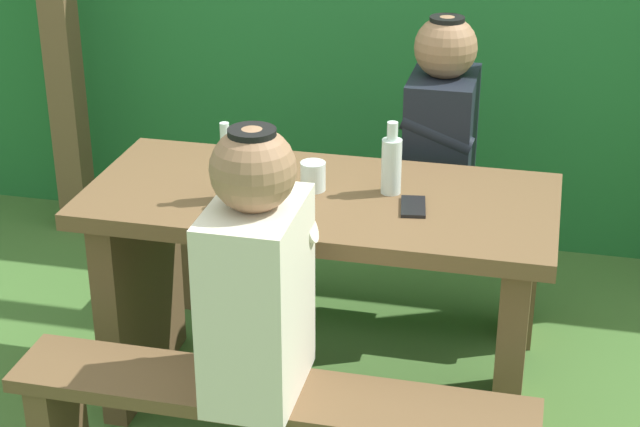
# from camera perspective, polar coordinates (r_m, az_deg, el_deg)

# --- Properties ---
(ground_plane) EXTENTS (12.00, 12.00, 0.00)m
(ground_plane) POSITION_cam_1_polar(r_m,az_deg,el_deg) (3.46, 0.00, -10.26)
(ground_plane) COLOR #436B2F
(picnic_table) EXTENTS (1.40, 0.64, 0.74)m
(picnic_table) POSITION_cam_1_polar(r_m,az_deg,el_deg) (3.20, 0.00, -2.82)
(picnic_table) COLOR brown
(picnic_table) RESTS_ON ground_plane
(bench_far) EXTENTS (1.40, 0.24, 0.44)m
(bench_far) POSITION_cam_1_polar(r_m,az_deg,el_deg) (3.79, 2.00, -1.44)
(bench_far) COLOR brown
(bench_far) RESTS_ON ground_plane
(person_white_shirt) EXTENTS (0.25, 0.35, 0.72)m
(person_white_shirt) POSITION_cam_1_polar(r_m,az_deg,el_deg) (2.59, -3.50, -3.36)
(person_white_shirt) COLOR silver
(person_white_shirt) RESTS_ON bench_near
(person_black_coat) EXTENTS (0.25, 0.35, 0.72)m
(person_black_coat) POSITION_cam_1_polar(r_m,az_deg,el_deg) (3.57, 6.66, 4.63)
(person_black_coat) COLOR black
(person_black_coat) RESTS_ON bench_far
(drinking_glass) EXTENTS (0.08, 0.08, 0.09)m
(drinking_glass) POSITION_cam_1_polar(r_m,az_deg,el_deg) (3.11, -0.38, 2.06)
(drinking_glass) COLOR silver
(drinking_glass) RESTS_ON picnic_table
(bottle_left) EXTENTS (0.06, 0.06, 0.22)m
(bottle_left) POSITION_cam_1_polar(r_m,az_deg,el_deg) (3.07, 3.93, 2.75)
(bottle_left) COLOR silver
(bottle_left) RESTS_ON picnic_table
(bottle_right) EXTENTS (0.06, 0.06, 0.22)m
(bottle_right) POSITION_cam_1_polar(r_m,az_deg,el_deg) (2.99, -2.84, 2.16)
(bottle_right) COLOR silver
(bottle_right) RESTS_ON picnic_table
(bottle_center) EXTENTS (0.06, 0.06, 0.24)m
(bottle_center) POSITION_cam_1_polar(r_m,az_deg,el_deg) (3.03, -5.16, 2.33)
(bottle_center) COLOR silver
(bottle_center) RESTS_ON picnic_table
(cell_phone) EXTENTS (0.09, 0.15, 0.01)m
(cell_phone) POSITION_cam_1_polar(r_m,az_deg,el_deg) (3.01, 5.12, 0.38)
(cell_phone) COLOR black
(cell_phone) RESTS_ON picnic_table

